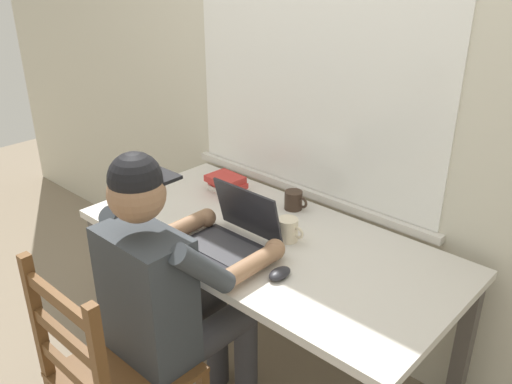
% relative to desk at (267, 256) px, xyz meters
% --- Properties ---
extents(ground_plane, '(8.00, 8.00, 0.00)m').
position_rel_desk_xyz_m(ground_plane, '(0.00, 0.00, -0.65)').
color(ground_plane, gray).
extents(back_wall, '(6.00, 0.08, 2.60)m').
position_rel_desk_xyz_m(back_wall, '(-0.00, 0.47, 0.64)').
color(back_wall, beige).
rests_on(back_wall, ground).
extents(desk, '(1.59, 0.78, 0.74)m').
position_rel_desk_xyz_m(desk, '(0.00, 0.00, 0.00)').
color(desk, beige).
rests_on(desk, ground).
extents(seated_person, '(0.50, 0.60, 1.26)m').
position_rel_desk_xyz_m(seated_person, '(-0.05, -0.47, 0.05)').
color(seated_person, '#33383D').
rests_on(seated_person, ground).
extents(wooden_chair, '(0.42, 0.42, 0.96)m').
position_rel_desk_xyz_m(wooden_chair, '(-0.05, -0.75, -0.18)').
color(wooden_chair, brown).
rests_on(wooden_chair, ground).
extents(laptop, '(0.33, 0.29, 0.23)m').
position_rel_desk_xyz_m(laptop, '(-0.06, -0.14, 0.14)').
color(laptop, '#232328').
rests_on(laptop, desk).
extents(computer_mouse, '(0.06, 0.10, 0.03)m').
position_rel_desk_xyz_m(computer_mouse, '(0.23, -0.19, 0.10)').
color(computer_mouse, '#232328').
rests_on(computer_mouse, desk).
extents(coffee_mug_white, '(0.12, 0.09, 0.10)m').
position_rel_desk_xyz_m(coffee_mug_white, '(0.08, 0.04, 0.14)').
color(coffee_mug_white, beige).
rests_on(coffee_mug_white, desk).
extents(coffee_mug_dark, '(0.12, 0.08, 0.09)m').
position_rel_desk_xyz_m(coffee_mug_dark, '(-0.09, 0.28, 0.13)').
color(coffee_mug_dark, '#38281E').
rests_on(coffee_mug_dark, desk).
extents(book_stack_main, '(0.19, 0.14, 0.08)m').
position_rel_desk_xyz_m(book_stack_main, '(-0.45, 0.21, 0.13)').
color(book_stack_main, white).
rests_on(book_stack_main, desk).
extents(paper_pile_near_laptop, '(0.28, 0.24, 0.01)m').
position_rel_desk_xyz_m(paper_pile_near_laptop, '(-0.14, -0.23, 0.09)').
color(paper_pile_near_laptop, white).
rests_on(paper_pile_near_laptop, desk).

